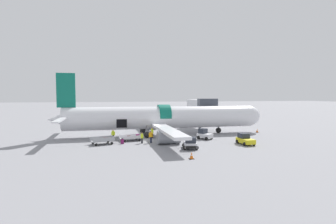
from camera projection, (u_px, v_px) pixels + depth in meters
ground_plane at (152, 139)px, 42.73m from camera, size 500.00×500.00×0.00m
jet_bridge_stub at (202, 107)px, 54.47m from camera, size 3.71×9.84×6.44m
airplane at (161, 118)px, 46.57m from camera, size 38.19×33.73×10.72m
baggage_tug_lead at (245, 140)px, 37.86m from camera, size 2.00×3.18×1.58m
baggage_tug_mid at (190, 144)px, 34.76m from camera, size 2.44×3.14×1.57m
baggage_tug_rear at (204, 135)px, 42.34m from camera, size 2.60×2.74×1.68m
baggage_cart_loading at (132, 138)px, 40.83m from camera, size 4.37×2.50×0.92m
baggage_cart_queued at (103, 141)px, 37.91m from camera, size 4.20×2.76×1.05m
ground_crew_loader_a at (152, 132)px, 43.29m from camera, size 0.54×0.61×1.79m
ground_crew_loader_b at (142, 138)px, 38.67m from camera, size 0.51×0.52×1.61m
ground_crew_driver at (151, 136)px, 39.06m from camera, size 0.63×0.45×1.80m
ground_crew_supervisor at (113, 135)px, 41.31m from camera, size 0.59×0.46×1.69m
suitcase_on_tarmac_spare at (122, 141)px, 38.17m from camera, size 0.47×0.20×0.82m
safety_cone_nose at (257, 131)px, 50.04m from camera, size 0.56×0.56×0.72m
safety_cone_engine_left at (192, 156)px, 29.14m from camera, size 0.58×0.58×0.77m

